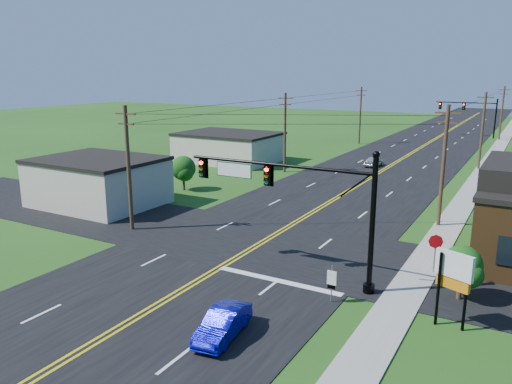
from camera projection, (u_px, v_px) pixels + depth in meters
The scene contains 21 objects.
ground at pixel (134, 317), 23.45m from camera, with size 260.00×260.00×0.00m, color #1E4313.
road_main at pixel (400, 159), 65.73m from camera, with size 16.00×220.00×0.04m, color black.
road_cross at pixel (259, 243), 33.60m from camera, with size 70.00×10.00×0.04m, color black.
sidewalk at pixel (477, 182), 52.23m from camera, with size 2.00×160.00×0.08m, color gray.
signal_mast_main at pixel (293, 195), 27.03m from camera, with size 11.30×0.60×7.48m.
signal_mast_far at pixel (469, 111), 87.91m from camera, with size 10.98×0.60×7.48m.
cream_bldg_near at pixel (98, 181), 42.97m from camera, with size 10.20×8.20×4.10m.
cream_bldg_far at pixel (229, 147), 64.27m from camera, with size 12.20×9.20×3.70m.
utility_pole_left_a at pixel (129, 166), 35.37m from camera, with size 1.80×0.28×9.00m.
utility_pole_left_b at pixel (285, 131), 56.51m from camera, with size 1.80×0.28×9.00m.
utility_pole_left_c at pixel (360, 114), 79.34m from camera, with size 1.80×0.28×9.00m.
utility_pole_right_a at pixel (443, 164), 36.25m from camera, with size 1.80×0.28×9.00m.
utility_pole_right_b at pixel (482, 129), 58.24m from camera, with size 1.80×0.28×9.00m.
utility_pole_right_c at pixel (502, 112), 83.61m from camera, with size 1.80×0.28×9.00m.
shrub_corner at pixel (462, 265), 24.82m from camera, with size 2.00×2.00×2.86m.
tree_left at pixel (183, 168), 48.27m from camera, with size 2.40×2.40×3.37m.
blue_car at pixel (223, 325), 21.50m from camera, with size 1.29×3.69×1.21m, color #0709A5.
distant_car at pixel (374, 162), 60.78m from camera, with size 1.43×3.54×1.21m, color #AEAEB3.
route_sign at pixel (332, 281), 24.65m from camera, with size 0.49×0.08×1.96m.
stop_sign at pixel (435, 246), 28.18m from camera, with size 0.80×0.29×2.32m.
pylon_sign at pixel (454, 273), 21.89m from camera, with size 1.70×0.88×3.57m.
Camera 1 is at (15.56, -15.81, 11.20)m, focal length 35.00 mm.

